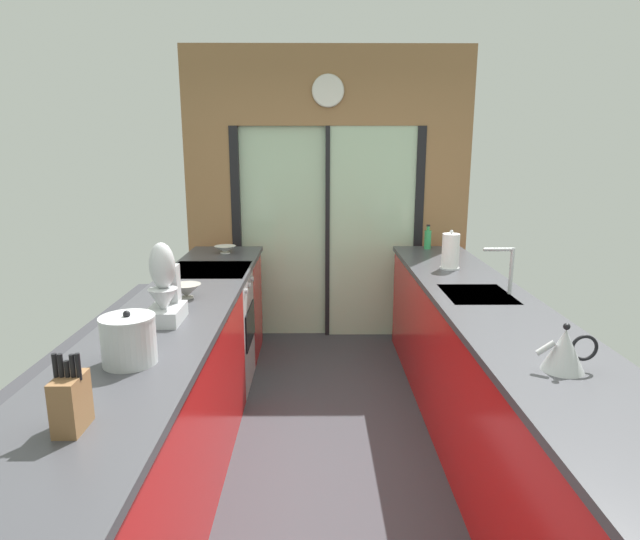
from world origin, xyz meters
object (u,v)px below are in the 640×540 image
at_px(mixing_bowl_near, 186,291).
at_px(oven_range, 212,328).
at_px(mixing_bowl_far, 225,249).
at_px(stand_mixer, 165,292).
at_px(kettle, 565,350).
at_px(paper_towel_roll, 450,252).
at_px(soap_bottle, 428,239).
at_px(stock_pot, 129,340).
at_px(knife_block, 71,402).

bearing_deg(mixing_bowl_near, oven_range, 91.36).
height_order(mixing_bowl_near, mixing_bowl_far, mixing_bowl_near).
bearing_deg(stand_mixer, mixing_bowl_near, 90.00).
relative_size(kettle, paper_towel_roll, 0.86).
bearing_deg(soap_bottle, stock_pot, -124.49).
bearing_deg(mixing_bowl_near, paper_towel_roll, 23.63).
bearing_deg(stock_pot, soap_bottle, 55.51).
bearing_deg(oven_range, paper_towel_roll, 0.03).
bearing_deg(knife_block, stock_pot, 90.00).
relative_size(knife_block, stock_pot, 1.12).
height_order(knife_block, paper_towel_roll, paper_towel_roll).
distance_m(oven_range, stock_pot, 1.87).
distance_m(oven_range, mixing_bowl_near, 0.93).
xyz_separation_m(kettle, paper_towel_roll, (-0.00, 1.86, 0.04)).
height_order(stand_mixer, kettle, stand_mixer).
distance_m(stock_pot, paper_towel_roll, 2.52).
bearing_deg(kettle, mixing_bowl_near, 148.66).
relative_size(stand_mixer, paper_towel_roll, 1.43).
distance_m(knife_block, kettle, 1.84).
relative_size(stand_mixer, soap_bottle, 1.94).
xyz_separation_m(mixing_bowl_near, paper_towel_roll, (1.78, 0.78, 0.09)).
distance_m(mixing_bowl_near, knife_block, 1.54).
height_order(mixing_bowl_far, soap_bottle, soap_bottle).
distance_m(oven_range, mixing_bowl_far, 0.80).
xyz_separation_m(mixing_bowl_far, kettle, (1.78, -2.49, 0.05)).
relative_size(mixing_bowl_near, paper_towel_roll, 0.60).
bearing_deg(soap_bottle, oven_range, -155.65).
relative_size(stand_mixer, kettle, 1.66).
xyz_separation_m(kettle, soap_bottle, (-0.00, 2.68, 0.00)).
xyz_separation_m(mixing_bowl_near, knife_block, (-0.00, -1.54, 0.05)).
bearing_deg(knife_block, soap_bottle, 60.37).
bearing_deg(oven_range, stock_pot, -89.41).
distance_m(oven_range, knife_block, 2.38).
relative_size(stand_mixer, stock_pot, 1.82).
height_order(mixing_bowl_far, paper_towel_roll, paper_towel_roll).
distance_m(mixing_bowl_far, stand_mixer, 1.85).
height_order(knife_block, stand_mixer, stand_mixer).
bearing_deg(soap_bottle, stand_mixer, -131.13).
height_order(kettle, soap_bottle, soap_bottle).
bearing_deg(mixing_bowl_far, paper_towel_roll, -19.24).
distance_m(mixing_bowl_far, paper_towel_roll, 1.89).
xyz_separation_m(oven_range, stock_pot, (0.02, -1.78, 0.57)).
height_order(mixing_bowl_far, knife_block, knife_block).
distance_m(oven_range, soap_bottle, 2.05).
height_order(oven_range, knife_block, knife_block).
bearing_deg(mixing_bowl_near, stand_mixer, -90.00).
height_order(mixing_bowl_far, stock_pot, stock_pot).
xyz_separation_m(oven_range, mixing_bowl_near, (0.02, -0.78, 0.51)).
xyz_separation_m(stand_mixer, paper_towel_roll, (1.78, 1.22, -0.03)).
distance_m(knife_block, stock_pot, 0.54).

